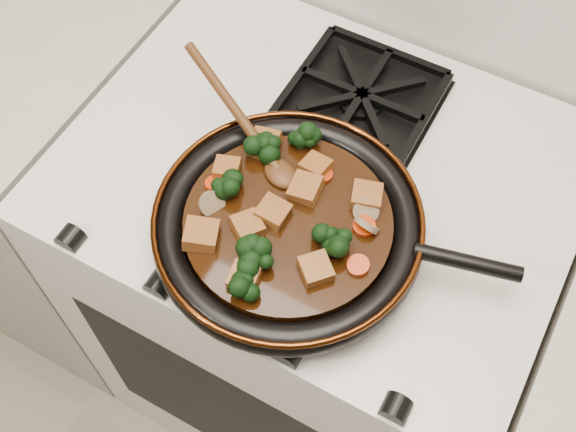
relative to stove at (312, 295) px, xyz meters
The scene contains 31 objects.
stove is the anchor object (origin of this frame).
burner_grate_front 0.48m from the stove, 90.00° to the right, with size 0.23×0.23×0.03m, color black, non-canonical shape.
burner_grate_back 0.48m from the stove, 90.00° to the left, with size 0.23×0.23×0.03m, color black, non-canonical shape.
skillet 0.51m from the stove, 81.26° to the right, with size 0.49×0.37×0.05m.
braising_sauce 0.52m from the stove, 82.07° to the right, with size 0.28×0.28×0.02m, color black.
tofu_cube_0 0.55m from the stove, 97.20° to the right, with size 0.04×0.04×0.02m, color brown.
tofu_cube_1 0.52m from the stove, 145.43° to the right, with size 0.04×0.04×0.02m, color brown.
tofu_cube_2 0.54m from the stove, 91.11° to the right, with size 0.04×0.04×0.02m, color brown.
tofu_cube_3 0.56m from the stove, 64.83° to the right, with size 0.04×0.04×0.02m, color brown.
tofu_cube_4 0.53m from the stove, 29.70° to the right, with size 0.04×0.04×0.02m, color brown.
tofu_cube_5 0.56m from the stove, 107.59° to the right, with size 0.04×0.04×0.02m, color brown.
tofu_cube_6 0.57m from the stove, 86.96° to the right, with size 0.04×0.04×0.02m, color brown.
tofu_cube_7 0.52m from the stove, 72.99° to the right, with size 0.04×0.03×0.02m, color brown.
tofu_cube_8 0.54m from the stove, 131.31° to the right, with size 0.03×0.03×0.02m, color brown.
tofu_cube_9 0.52m from the stove, 77.81° to the right, with size 0.04×0.04×0.02m, color brown.
broccoli_floret_0 0.56m from the stove, 88.53° to the right, with size 0.06×0.06×0.05m, color black, non-canonical shape.
broccoli_floret_1 0.55m from the stove, 58.84° to the right, with size 0.06×0.06×0.06m, color black, non-canonical shape.
broccoli_floret_2 0.54m from the stove, 121.18° to the right, with size 0.06×0.06×0.05m, color black, non-canonical shape.
broccoli_floret_3 0.55m from the stove, 59.20° to the right, with size 0.06×0.06×0.06m, color black, non-canonical shape.
broccoli_floret_4 0.58m from the stove, 84.63° to the right, with size 0.06×0.06×0.05m, color black, non-canonical shape.
broccoli_floret_5 0.53m from the stove, 140.49° to the right, with size 0.06×0.06×0.06m, color black, non-canonical shape.
broccoli_floret_6 0.56m from the stove, 85.42° to the right, with size 0.06×0.06×0.05m, color black, non-canonical shape.
broccoli_floret_7 0.52m from the stove, 140.55° to the right, with size 0.06×0.06×0.06m, color black, non-canonical shape.
carrot_coin_0 0.54m from the stove, 125.49° to the right, with size 0.03×0.03×0.01m, color #BC2A05.
carrot_coin_1 0.52m from the stove, 63.35° to the right, with size 0.03×0.03×0.01m, color #BC2A05.
carrot_coin_2 0.55m from the stove, 49.26° to the right, with size 0.03×0.03×0.01m, color #BC2A05.
carrot_coin_3 0.54m from the stove, 40.54° to the right, with size 0.03×0.03×0.01m, color #BC2A05.
mushroom_slice_0 0.53m from the stove, 35.53° to the right, with size 0.04×0.04×0.01m, color #7C6448.
mushroom_slice_1 0.54m from the stove, 39.20° to the right, with size 0.04×0.04×0.01m, color #7C6448.
mushroom_slice_2 0.55m from the stove, 116.33° to the right, with size 0.04×0.04×0.01m, color #7C6448.
wooden_spoon 0.54m from the stove, 149.90° to the right, with size 0.15×0.09×0.24m.
Camera 1 is at (0.26, 1.12, 1.79)m, focal length 45.00 mm.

